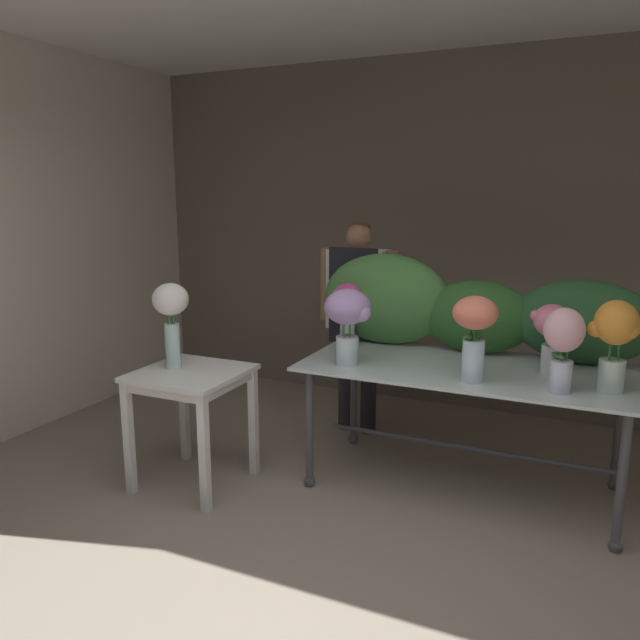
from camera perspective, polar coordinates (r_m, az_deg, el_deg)
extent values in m
plane|color=gray|center=(4.06, 7.43, -14.98)|extent=(7.70, 7.70, 0.00)
cube|color=#706656|center=(5.30, 13.36, 7.60)|extent=(5.92, 0.12, 2.93)
cube|color=beige|center=(5.31, -24.56, 6.88)|extent=(0.12, 3.53, 2.93)
cube|color=silver|center=(3.82, 13.46, -4.37)|extent=(1.95, 0.95, 0.02)
cylinder|color=#4C4C51|center=(3.86, -0.98, -10.05)|extent=(0.05, 0.05, 0.77)
sphere|color=#4C4C51|center=(4.00, -0.96, -14.77)|extent=(0.07, 0.07, 0.07)
cylinder|color=#4C4C51|center=(3.54, 26.26, -13.39)|extent=(0.05, 0.05, 0.77)
sphere|color=#4C4C51|center=(3.70, 25.74, -18.40)|extent=(0.07, 0.07, 0.07)
cylinder|color=#4C4C51|center=(4.51, 3.16, -6.81)|extent=(0.05, 0.05, 0.77)
sphere|color=#4C4C51|center=(4.63, 3.11, -10.98)|extent=(0.07, 0.07, 0.07)
cylinder|color=#4C4C51|center=(4.24, 26.03, -9.25)|extent=(0.05, 0.05, 0.77)
sphere|color=#4C4C51|center=(4.37, 25.60, -13.61)|extent=(0.07, 0.07, 0.07)
cylinder|color=#4C4C51|center=(3.98, 13.11, -11.44)|extent=(1.75, 0.03, 0.03)
cube|color=white|center=(3.87, -11.94, -4.85)|extent=(0.63, 0.63, 0.03)
cube|color=white|center=(3.88, -11.91, -5.48)|extent=(0.57, 0.57, 0.06)
cube|color=white|center=(3.96, -17.37, -10.46)|extent=(0.05, 0.05, 0.71)
cube|color=white|center=(3.64, -10.72, -12.15)|extent=(0.05, 0.05, 0.71)
cube|color=white|center=(4.35, -12.53, -8.16)|extent=(0.05, 0.05, 0.71)
cube|color=white|center=(4.06, -6.21, -9.41)|extent=(0.05, 0.05, 0.71)
cylinder|color=#232328|center=(4.78, 2.44, -5.40)|extent=(0.12, 0.12, 0.82)
cylinder|color=#232328|center=(4.72, 4.54, -5.66)|extent=(0.12, 0.12, 0.82)
cube|color=silver|center=(4.59, 3.59, 2.91)|extent=(0.44, 0.22, 0.59)
cube|color=black|center=(4.49, 3.06, 2.20)|extent=(0.37, 0.02, 0.71)
cylinder|color=#936B4C|center=(4.69, 0.58, 3.37)|extent=(0.09, 0.09, 0.55)
cylinder|color=#936B4C|center=(4.50, 6.73, 2.94)|extent=(0.09, 0.09, 0.55)
sphere|color=#936B4C|center=(4.55, 3.66, 7.71)|extent=(0.20, 0.20, 0.20)
ellipsoid|color=brown|center=(4.56, 3.76, 8.54)|extent=(0.15, 0.15, 0.09)
ellipsoid|color=#477F3D|center=(4.24, 6.12, 1.95)|extent=(0.89, 0.30, 0.62)
ellipsoid|color=#2D6028|center=(4.10, 14.39, 0.27)|extent=(0.72, 0.30, 0.48)
ellipsoid|color=#28562D|center=(4.04, 23.30, -0.20)|extent=(0.83, 0.32, 0.52)
cylinder|color=silver|center=(3.45, 21.46, -4.91)|extent=(0.11, 0.11, 0.17)
cylinder|color=#9EBCB2|center=(3.47, 21.40, -5.68)|extent=(0.11, 0.11, 0.07)
cylinder|color=#387033|center=(3.44, 21.89, -4.10)|extent=(0.01, 0.01, 0.26)
cylinder|color=#387033|center=(3.46, 21.29, -3.97)|extent=(0.01, 0.01, 0.26)
cylinder|color=#387033|center=(3.43, 21.39, -4.13)|extent=(0.01, 0.01, 0.26)
ellipsoid|color=#EFB2BC|center=(3.39, 21.77, -0.86)|extent=(0.21, 0.21, 0.23)
sphere|color=#EFB2BC|center=(3.42, 20.65, -0.51)|extent=(0.06, 0.06, 0.06)
ellipsoid|color=#387033|center=(3.44, 21.25, -3.10)|extent=(0.09, 0.10, 0.03)
cylinder|color=silver|center=(3.49, 14.04, -3.70)|extent=(0.12, 0.12, 0.24)
cylinder|color=#9EBCB2|center=(3.51, 13.98, -4.74)|extent=(0.11, 0.11, 0.10)
cylinder|color=#28562D|center=(3.48, 14.55, -2.88)|extent=(0.01, 0.01, 0.32)
cylinder|color=#28562D|center=(3.50, 14.21, -2.76)|extent=(0.01, 0.01, 0.32)
cylinder|color=#28562D|center=(3.48, 13.77, -2.84)|extent=(0.01, 0.01, 0.32)
cylinder|color=#28562D|center=(3.46, 14.11, -2.94)|extent=(0.01, 0.01, 0.32)
ellipsoid|color=#EF7A60|center=(3.43, 14.26, 0.66)|extent=(0.25, 0.25, 0.18)
sphere|color=#EF7A60|center=(3.40, 15.22, 0.42)|extent=(0.08, 0.08, 0.08)
ellipsoid|color=#2D6028|center=(3.45, 13.77, -1.51)|extent=(0.09, 0.11, 0.03)
cylinder|color=silver|center=(4.20, 2.55, -1.11)|extent=(0.10, 0.10, 0.19)
cylinder|color=#9EBCB2|center=(4.21, 2.55, -1.81)|extent=(0.09, 0.09, 0.08)
cylinder|color=#2D6028|center=(4.18, 2.90, -0.51)|extent=(0.01, 0.01, 0.26)
cylinder|color=#2D6028|center=(4.20, 2.55, -0.44)|extent=(0.01, 0.01, 0.26)
cylinder|color=#2D6028|center=(4.18, 2.33, -0.51)|extent=(0.01, 0.01, 0.26)
ellipsoid|color=#E54C9E|center=(4.15, 2.58, 2.08)|extent=(0.21, 0.21, 0.20)
sphere|color=#E54C9E|center=(4.18, 1.44, 1.86)|extent=(0.05, 0.05, 0.05)
sphere|color=#E54C9E|center=(4.14, 3.33, 2.06)|extent=(0.06, 0.06, 0.06)
ellipsoid|color=#2D6028|center=(4.19, 2.78, 0.47)|extent=(0.11, 0.06, 0.03)
cylinder|color=silver|center=(3.57, 25.47, -4.70)|extent=(0.13, 0.13, 0.17)
cylinder|color=#9EBCB2|center=(3.59, 25.40, -5.44)|extent=(0.12, 0.12, 0.07)
cylinder|color=#2D6028|center=(3.55, 25.95, -3.68)|extent=(0.01, 0.01, 0.29)
cylinder|color=#2D6028|center=(3.58, 25.29, -3.52)|extent=(0.01, 0.01, 0.29)
cylinder|color=#2D6028|center=(3.54, 25.27, -3.68)|extent=(0.01, 0.01, 0.29)
ellipsoid|color=orange|center=(3.51, 25.87, -0.22)|extent=(0.22, 0.22, 0.23)
sphere|color=orange|center=(3.51, 24.30, -0.76)|extent=(0.09, 0.09, 0.09)
sphere|color=orange|center=(3.49, 26.79, -0.79)|extent=(0.11, 0.11, 0.11)
cylinder|color=silver|center=(3.73, 2.55, -2.85)|extent=(0.14, 0.14, 0.18)
cylinder|color=#9EBCB2|center=(3.74, 2.54, -3.59)|extent=(0.13, 0.13, 0.07)
cylinder|color=#477F3D|center=(3.71, 2.80, -1.93)|extent=(0.01, 0.01, 0.28)
cylinder|color=#477F3D|center=(3.74, 2.77, -1.79)|extent=(0.01, 0.01, 0.28)
cylinder|color=#477F3D|center=(3.73, 2.17, -1.86)|extent=(0.01, 0.01, 0.28)
cylinder|color=#477F3D|center=(3.69, 2.26, -1.99)|extent=(0.01, 0.01, 0.28)
ellipsoid|color=#B28ED1|center=(3.67, 2.58, 1.24)|extent=(0.28, 0.28, 0.21)
sphere|color=#B28ED1|center=(3.69, 1.19, 1.40)|extent=(0.09, 0.09, 0.09)
sphere|color=#B28ED1|center=(3.61, 3.96, 0.64)|extent=(0.10, 0.10, 0.10)
cylinder|color=silver|center=(3.77, 20.51, -3.46)|extent=(0.09, 0.09, 0.17)
cylinder|color=#9EBCB2|center=(3.79, 20.46, -4.17)|extent=(0.08, 0.08, 0.07)
cylinder|color=#387033|center=(3.77, 20.88, -2.76)|extent=(0.01, 0.01, 0.25)
cylinder|color=#387033|center=(3.78, 20.53, -2.69)|extent=(0.01, 0.01, 0.25)
cylinder|color=#387033|center=(3.76, 20.39, -2.73)|extent=(0.01, 0.01, 0.25)
cylinder|color=#387033|center=(3.75, 20.57, -2.79)|extent=(0.01, 0.01, 0.25)
ellipsoid|color=pink|center=(3.72, 20.77, -0.05)|extent=(0.20, 0.20, 0.19)
sphere|color=pink|center=(3.71, 19.39, 0.42)|extent=(0.06, 0.06, 0.06)
sphere|color=pink|center=(3.71, 21.56, -0.60)|extent=(0.06, 0.06, 0.06)
ellipsoid|color=#477F3D|center=(3.72, 20.56, -1.96)|extent=(0.06, 0.11, 0.03)
cylinder|color=silver|center=(3.91, -13.53, -2.38)|extent=(0.09, 0.09, 0.29)
cylinder|color=#9EBCB2|center=(3.92, -13.48, -3.51)|extent=(0.08, 0.08, 0.12)
cylinder|color=#477F3D|center=(3.89, -13.41, -1.66)|extent=(0.01, 0.01, 0.37)
cylinder|color=#477F3D|center=(3.91, -13.44, -1.58)|extent=(0.01, 0.01, 0.37)
cylinder|color=#477F3D|center=(3.90, -13.83, -1.62)|extent=(0.01, 0.01, 0.37)
cylinder|color=#477F3D|center=(3.88, -13.74, -1.70)|extent=(0.01, 0.01, 0.37)
ellipsoid|color=white|center=(3.85, -13.74, 1.89)|extent=(0.22, 0.22, 0.20)
sphere|color=white|center=(3.80, -12.95, 1.94)|extent=(0.06, 0.06, 0.06)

